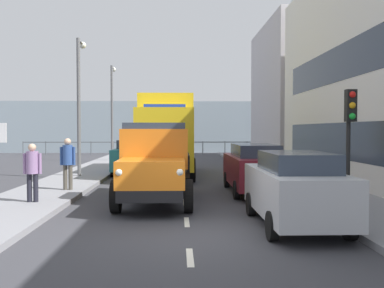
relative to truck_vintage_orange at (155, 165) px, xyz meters
name	(u,v)px	position (x,y,z in m)	size (l,w,h in m)	color
ground_plane	(183,179)	(-0.90, -6.65, -1.18)	(80.00, 80.00, 0.00)	#38383D
sidewalk_left	(286,177)	(-5.62, -6.65, -1.10)	(2.61, 39.55, 0.15)	gray
sidewalk_right	(78,178)	(3.82, -6.65, -1.10)	(2.61, 39.55, 0.15)	gray
road_centreline_markings	(183,180)	(-0.90, -6.21, -1.17)	(0.12, 35.24, 0.01)	silver
building_far_block	(310,93)	(-10.35, -18.59, 3.74)	(6.86, 10.59, 9.83)	#B7B2B7
sea_horizon	(180,127)	(-0.90, -29.42, 1.32)	(80.00, 0.80, 5.00)	#84939E
seawall_railing	(181,144)	(-0.90, -25.82, -0.26)	(28.08, 0.08, 1.20)	#4C5156
truck_vintage_orange	(155,165)	(0.00, 0.00, 0.00)	(2.17, 5.64, 2.43)	black
lorry_cargo_yellow	(167,133)	(-0.12, -8.22, 0.90)	(2.58, 8.20, 3.87)	gold
car_silver_kerbside_near	(295,188)	(-3.36, 3.05, -0.28)	(1.75, 4.08, 1.72)	#B7BABF
car_maroon_kerbside_1	(254,168)	(-3.36, -2.24, -0.28)	(1.78, 4.58, 1.72)	maroon
car_teal_oppositeside_0	(133,156)	(1.56, -8.91, -0.28)	(1.82, 4.37, 1.72)	#1E6670
pedestrian_strolling	(32,168)	(3.50, 0.32, -0.04)	(0.53, 0.34, 1.68)	black
pedestrian_couple_a	(68,159)	(3.13, -2.17, 0.03)	(0.53, 0.34, 1.78)	#4C473D
traffic_light_near	(350,121)	(-5.50, 0.88, 1.29)	(0.28, 0.41, 3.20)	black
lamp_post_promenade	(79,94)	(3.79, -6.94, 2.68)	(0.32, 1.14, 6.20)	#59595B
lamp_post_far	(112,104)	(3.86, -17.10, 2.83)	(0.32, 1.14, 6.49)	#59595B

